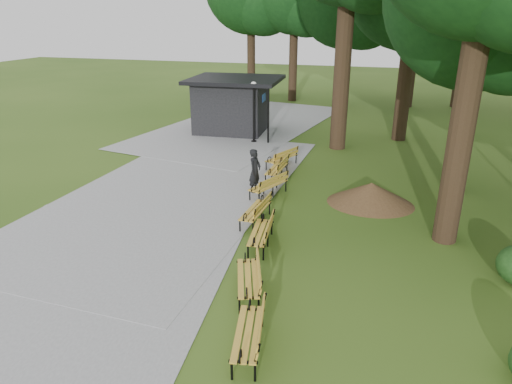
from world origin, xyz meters
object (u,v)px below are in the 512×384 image
(bench_2, at_px, (261,233))
(lamp_post, at_px, (254,99))
(person, at_px, (255,171))
(bench_4, at_px, (268,185))
(bench_3, at_px, (255,211))
(bench_5, at_px, (277,169))
(kiosk, at_px, (231,105))
(dirt_mound, at_px, (371,193))
(bench_0, at_px, (248,333))
(bench_1, at_px, (248,278))
(bench_6, at_px, (282,158))

(bench_2, bearing_deg, lamp_post, -168.78)
(person, xyz_separation_m, bench_4, (0.60, -0.25, -0.42))
(bench_3, relative_size, bench_5, 1.00)
(kiosk, xyz_separation_m, bench_4, (4.70, -9.26, -1.12))
(dirt_mound, xyz_separation_m, bench_0, (-1.91, -8.75, 0.04))
(kiosk, bearing_deg, lamp_post, -49.44)
(person, bearing_deg, lamp_post, 27.13)
(person, relative_size, bench_0, 0.91)
(person, xyz_separation_m, bench_1, (1.81, -6.67, -0.42))
(bench_0, bearing_deg, kiosk, -170.87)
(bench_4, distance_m, bench_5, 2.03)
(bench_0, relative_size, bench_3, 1.00)
(dirt_mound, bearing_deg, kiosk, 133.46)
(bench_5, bearing_deg, bench_4, 7.58)
(kiosk, height_order, bench_1, kiosk)
(lamp_post, xyz_separation_m, bench_5, (2.58, -5.25, -1.86))
(bench_2, bearing_deg, bench_0, 6.30)
(bench_0, distance_m, bench_1, 2.08)
(bench_0, height_order, bench_4, same)
(dirt_mound, distance_m, bench_3, 4.49)
(kiosk, bearing_deg, bench_6, -56.36)
(bench_0, relative_size, bench_6, 1.00)
(lamp_post, height_order, bench_2, lamp_post)
(bench_0, bearing_deg, bench_4, -178.83)
(lamp_post, bearing_deg, person, -72.85)
(person, height_order, bench_0, person)
(bench_1, height_order, bench_3, same)
(bench_0, xyz_separation_m, bench_1, (-0.62, 1.98, 0.00))
(bench_1, height_order, bench_6, same)
(lamp_post, bearing_deg, bench_2, -72.25)
(lamp_post, distance_m, bench_6, 4.82)
(lamp_post, distance_m, bench_3, 10.32)
(dirt_mound, xyz_separation_m, bench_1, (-2.53, -6.77, 0.04))
(lamp_post, bearing_deg, bench_5, -63.83)
(kiosk, xyz_separation_m, bench_0, (6.53, -17.66, -1.12))
(bench_4, bearing_deg, kiosk, -130.10)
(dirt_mound, distance_m, bench_1, 7.22)
(bench_0, height_order, bench_5, same)
(kiosk, height_order, bench_4, kiosk)
(dirt_mound, bearing_deg, bench_4, -174.64)
(bench_1, bearing_deg, kiosk, -178.39)
(kiosk, distance_m, bench_6, 7.27)
(person, bearing_deg, bench_3, -153.19)
(bench_3, bearing_deg, bench_0, 18.55)
(bench_6, bearing_deg, bench_0, 33.61)
(person, distance_m, bench_3, 2.83)
(lamp_post, height_order, bench_1, lamp_post)
(kiosk, xyz_separation_m, bench_2, (5.52, -13.19, -1.12))
(bench_4, xyz_separation_m, bench_6, (-0.34, 3.54, 0.00))
(bench_5, bearing_deg, kiosk, -145.71)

